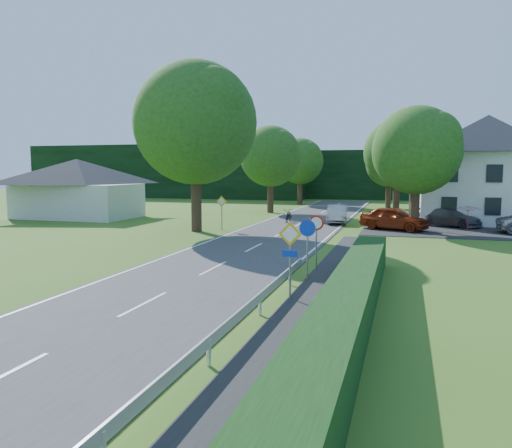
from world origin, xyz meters
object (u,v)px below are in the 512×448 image
(motorcycle, at_px, (288,215))
(parked_car_red, at_px, (394,218))
(parked_car_silver_a, at_px, (445,211))
(parasol, at_px, (468,218))
(moving_car, at_px, (337,214))
(parked_car_grey, at_px, (450,217))
(streetlight, at_px, (409,167))

(motorcycle, height_order, parked_car_red, parked_car_red)
(motorcycle, bearing_deg, parked_car_silver_a, 20.98)
(parked_car_red, xyz_separation_m, parasol, (4.95, 0.95, 0.07))
(motorcycle, distance_m, parked_car_red, 8.88)
(moving_car, xyz_separation_m, parked_car_grey, (8.41, 0.13, -0.04))
(streetlight, bearing_deg, moving_car, 160.73)
(streetlight, height_order, parked_car_silver_a, streetlight)
(moving_car, bearing_deg, motorcycle, 178.94)
(streetlight, bearing_deg, motorcycle, 170.34)
(parked_car_grey, xyz_separation_m, parasol, (0.98, -2.50, 0.21))
(motorcycle, distance_m, parasol, 13.46)
(parked_car_red, bearing_deg, motorcycle, 92.86)
(moving_car, bearing_deg, parked_car_red, -42.22)
(motorcycle, bearing_deg, moving_car, 1.57)
(parked_car_grey, bearing_deg, parked_car_silver_a, 31.64)
(motorcycle, distance_m, parked_car_silver_a, 13.45)
(streetlight, height_order, parasol, streetlight)
(parked_car_grey, bearing_deg, parasol, -126.82)
(parked_car_silver_a, distance_m, parasol, 7.57)
(streetlight, bearing_deg, parked_car_grey, 33.30)
(parasol, bearing_deg, parked_car_red, -169.14)
(parked_car_red, height_order, parked_car_grey, parked_car_red)
(motorcycle, relative_size, parked_car_silver_a, 0.45)
(parked_car_red, bearing_deg, parasol, -56.36)
(parked_car_silver_a, height_order, parasol, parasol)
(moving_car, distance_m, parked_car_red, 5.55)
(streetlight, xyz_separation_m, parked_car_grey, (3.04, 2.00, -3.75))
(streetlight, relative_size, parked_car_silver_a, 1.76)
(streetlight, height_order, motorcycle, streetlight)
(parked_car_red, relative_size, parked_car_silver_a, 1.05)
(motorcycle, relative_size, parasol, 1.05)
(parked_car_silver_a, bearing_deg, motorcycle, 112.70)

